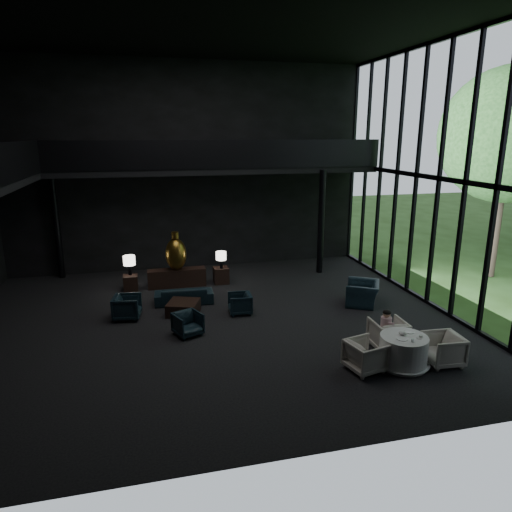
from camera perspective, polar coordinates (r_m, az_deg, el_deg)
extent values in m
cube|color=black|center=(13.42, -5.22, -8.30)|extent=(14.00, 12.00, 0.02)
cube|color=black|center=(12.62, -6.19, 27.30)|extent=(14.00, 12.00, 0.02)
cube|color=black|center=(18.34, -8.38, 10.80)|extent=(14.00, 0.04, 8.00)
cube|color=black|center=(6.57, 1.82, 3.62)|extent=(14.00, 0.04, 8.00)
cube|color=black|center=(17.47, -4.74, 10.71)|extent=(12.00, 2.00, 0.25)
cube|color=black|center=(12.66, -29.12, 10.00)|extent=(0.06, 12.00, 1.00)
cube|color=black|center=(16.45, -4.22, 12.55)|extent=(12.00, 0.06, 1.00)
cylinder|color=black|center=(18.50, -23.67, 3.48)|extent=(0.24, 0.24, 4.00)
cylinder|color=black|center=(17.78, 8.14, 4.18)|extent=(0.24, 0.24, 4.00)
cylinder|color=#382D23|center=(19.29, 27.95, 4.78)|extent=(0.36, 0.36, 4.90)
sphere|color=#2B5E21|center=(19.07, 29.00, 13.06)|extent=(4.80, 4.80, 4.80)
cube|color=black|center=(16.56, -9.86, -2.69)|extent=(2.04, 0.46, 0.65)
ellipsoid|color=brown|center=(16.23, -9.98, 0.22)|extent=(0.73, 0.73, 1.13)
cylinder|color=brown|center=(16.07, -10.09, 2.57)|extent=(0.25, 0.25, 0.23)
cube|color=black|center=(16.54, -15.39, -3.25)|extent=(0.49, 0.49, 0.53)
cylinder|color=black|center=(16.50, -15.49, -1.68)|extent=(0.12, 0.12, 0.36)
cylinder|color=white|center=(16.41, -15.57, -0.53)|extent=(0.41, 0.41, 0.33)
cube|color=black|center=(16.76, -4.40, -2.41)|extent=(0.53, 0.53, 0.59)
cylinder|color=black|center=(16.53, -4.37, -1.01)|extent=(0.11, 0.11, 0.32)
cylinder|color=white|center=(16.44, -4.39, 0.03)|extent=(0.37, 0.37, 0.30)
imported|color=black|center=(14.93, -9.00, -4.63)|extent=(1.69, 0.57, 0.65)
imported|color=black|center=(14.04, -15.81, -6.03)|extent=(0.82, 0.86, 0.78)
imported|color=black|center=(13.94, -2.03, -5.97)|extent=(0.59, 0.63, 0.62)
imported|color=black|center=(12.63, -8.52, -8.41)|extent=(0.79, 0.77, 0.63)
imported|color=black|center=(14.96, 13.21, -4.00)|extent=(1.26, 1.43, 1.05)
cube|color=black|center=(14.09, -9.06, -6.41)|extent=(1.13, 1.13, 0.39)
cylinder|color=white|center=(11.44, 17.91, -11.25)|extent=(1.10, 1.10, 0.75)
cone|color=white|center=(11.59, 17.78, -12.69)|extent=(1.25, 1.25, 0.10)
imported|color=#B9B2AD|center=(12.18, 16.19, -9.04)|extent=(0.91, 0.86, 0.91)
imported|color=#B2A79C|center=(11.83, 22.35, -10.49)|extent=(0.84, 0.89, 0.86)
imported|color=#B3ABA3|center=(11.00, 13.54, -11.78)|extent=(0.92, 0.96, 0.84)
cylinder|color=#DD95BE|center=(12.09, 15.94, -8.23)|extent=(0.28, 0.28, 0.39)
sphere|color=#D8A884|center=(11.98, 16.04, -6.93)|extent=(0.20, 0.20, 0.20)
ellipsoid|color=black|center=(11.97, 16.05, -6.79)|extent=(0.21, 0.21, 0.14)
cylinder|color=white|center=(11.13, 17.78, -9.82)|extent=(0.33, 0.33, 0.02)
cylinder|color=white|center=(11.55, 18.57, -8.97)|extent=(0.27, 0.27, 0.02)
cylinder|color=white|center=(11.30, 19.71, -9.62)|extent=(0.18, 0.18, 0.01)
cylinder|color=white|center=(11.33, 19.91, -9.37)|extent=(0.11, 0.11, 0.06)
ellipsoid|color=white|center=(11.33, 17.85, -9.18)|extent=(0.18, 0.18, 0.09)
cylinder|color=#99999E|center=(11.05, 18.98, -9.95)|extent=(0.08, 0.08, 0.08)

